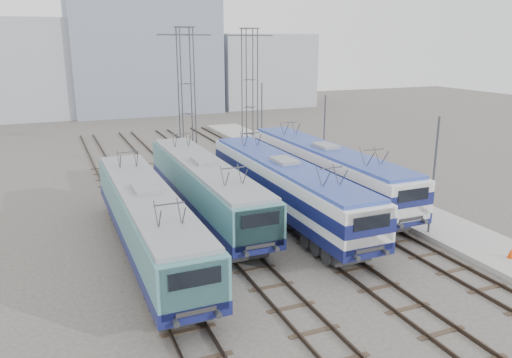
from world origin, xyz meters
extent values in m
plane|color=#514C47|center=(0.00, 0.00, 0.00)|extent=(160.00, 160.00, 0.00)
cube|color=#9E9E99|center=(10.20, 8.00, 0.15)|extent=(4.00, 70.00, 0.30)
cube|color=#131851|center=(-6.75, 5.62, 1.36)|extent=(2.81, 17.74, 0.59)
cube|color=teal|center=(-6.75, 5.62, 2.55)|extent=(2.76, 17.74, 1.77)
cube|color=teal|center=(-6.75, -2.91, 2.37)|extent=(2.54, 0.69, 2.01)
cube|color=gray|center=(-6.75, 5.62, 3.53)|extent=(2.54, 17.03, 0.20)
cube|color=#262628|center=(-6.75, -0.30, 0.62)|extent=(2.07, 3.55, 0.67)
cube|color=#262628|center=(-6.75, 11.53, 0.62)|extent=(2.07, 3.55, 0.67)
cube|color=#131851|center=(-2.25, 10.21, 1.36)|extent=(2.81, 17.76, 0.59)
cube|color=teal|center=(-2.25, 10.21, 2.55)|extent=(2.76, 17.76, 1.78)
cube|color=teal|center=(-2.25, 1.68, 2.37)|extent=(2.54, 0.69, 2.01)
cube|color=gray|center=(-2.25, 10.21, 3.53)|extent=(2.54, 17.05, 0.20)
cube|color=#262628|center=(-2.25, 4.29, 0.62)|extent=(2.07, 3.55, 0.67)
cube|color=#262628|center=(-2.25, 16.13, 0.62)|extent=(2.07, 3.55, 0.67)
cube|color=#131851|center=(2.25, 7.97, 1.40)|extent=(2.89, 18.23, 0.61)
cube|color=white|center=(2.25, 7.97, 2.61)|extent=(2.84, 18.23, 1.82)
cube|color=#131851|center=(2.25, 7.97, 2.56)|extent=(2.88, 18.25, 0.71)
cube|color=white|center=(2.25, -0.79, 2.43)|extent=(2.61, 0.71, 2.07)
cube|color=#2D4399|center=(2.25, 7.97, 3.62)|extent=(2.61, 17.50, 0.20)
cube|color=#262628|center=(2.25, 1.89, 0.64)|extent=(2.13, 3.65, 0.68)
cube|color=#262628|center=(2.25, 14.05, 0.64)|extent=(2.13, 3.65, 0.68)
cube|color=#131851|center=(6.75, 10.65, 1.41)|extent=(2.93, 18.49, 0.62)
cube|color=white|center=(6.75, 10.65, 2.65)|extent=(2.88, 18.49, 1.85)
cube|color=#131851|center=(6.75, 10.65, 2.59)|extent=(2.92, 18.51, 0.72)
cube|color=white|center=(6.75, 1.76, 2.46)|extent=(2.65, 0.72, 2.10)
cube|color=#2D4399|center=(6.75, 10.65, 3.67)|extent=(2.65, 17.75, 0.21)
cube|color=#262628|center=(6.75, 4.48, 0.64)|extent=(2.16, 3.70, 0.69)
cube|color=#262628|center=(6.75, 16.81, 0.64)|extent=(2.16, 3.70, 0.69)
cylinder|color=#3F4247|center=(-0.55, 21.45, 6.00)|extent=(0.10, 0.10, 12.00)
cylinder|color=#3F4247|center=(0.55, 21.45, 6.00)|extent=(0.10, 0.10, 12.00)
cylinder|color=#3F4247|center=(-0.55, 22.55, 6.00)|extent=(0.10, 0.10, 12.00)
cylinder|color=#3F4247|center=(0.55, 22.55, 6.00)|extent=(0.10, 0.10, 12.00)
cube|color=#3F4247|center=(0.00, 22.00, 11.40)|extent=(4.50, 0.12, 0.12)
cylinder|color=#3F4247|center=(5.95, 23.45, 6.00)|extent=(0.10, 0.10, 12.00)
cylinder|color=#3F4247|center=(7.05, 23.45, 6.00)|extent=(0.10, 0.10, 12.00)
cylinder|color=#3F4247|center=(5.95, 24.55, 6.00)|extent=(0.10, 0.10, 12.00)
cylinder|color=#3F4247|center=(7.05, 24.55, 6.00)|extent=(0.10, 0.10, 12.00)
cube|color=#3F4247|center=(6.50, 24.00, 11.40)|extent=(4.50, 0.12, 0.12)
cylinder|color=#3F4247|center=(8.60, 2.00, 3.50)|extent=(0.12, 0.12, 7.00)
cylinder|color=#3F4247|center=(8.60, 14.00, 3.50)|extent=(0.12, 0.12, 7.00)
cylinder|color=#3F4247|center=(8.60, 26.00, 3.50)|extent=(0.12, 0.12, 7.00)
cone|color=#D63A05|center=(9.96, -2.43, 0.56)|extent=(0.31, 0.31, 0.52)
cube|color=#A0A5B1|center=(-14.00, 62.00, 7.00)|extent=(18.00, 12.00, 14.00)
cube|color=gray|center=(4.00, 62.00, 9.00)|extent=(22.00, 14.00, 18.00)
cube|color=#A0A5B1|center=(24.00, 62.00, 6.00)|extent=(16.00, 12.00, 12.00)
camera|label=1|loc=(-11.01, -18.85, 10.93)|focal=35.00mm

